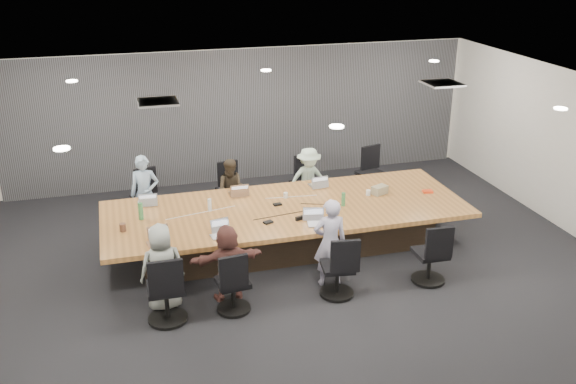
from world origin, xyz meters
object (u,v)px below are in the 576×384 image
object	(u,v)px
person_2	(309,180)
person_6	(330,242)
conference_table	(286,226)
chair_0	(145,203)
chair_1	(229,195)
laptop_0	(147,203)
person_1	(232,190)
chair_4	(166,293)
chair_5	(233,287)
mug_brown	(123,227)
laptop_1	(238,193)
stapler	(300,218)
laptop_6	(318,224)
bottle_green_right	(343,199)
bottle_clear	(210,205)
chair_7	(430,258)
canvas_bag	(380,190)
person_4	(162,267)
chair_2	(303,187)
laptop_2	(318,185)
snack_packet	(428,191)
laptop_4	(158,243)
chair_6	(337,271)
chair_3	(371,178)
person_0	(145,194)
laptop_5	(221,236)
bottle_green_left	(141,211)

from	to	relation	value
person_2	person_6	distance (m)	2.75
conference_table	chair_0	size ratio (longest dim) A/B	7.90
chair_1	person_2	bearing A→B (deg)	159.72
laptop_0	person_1	bearing A→B (deg)	-155.78
chair_4	chair_5	world-z (taller)	chair_4
person_6	mug_brown	world-z (taller)	person_6
laptop_1	stapler	xyz separation A→B (m)	(0.73, -1.35, 0.02)
laptop_6	stapler	size ratio (longest dim) A/B	1.97
chair_1	bottle_green_right	size ratio (longest dim) A/B	3.16
laptop_1	bottle_clear	size ratio (longest dim) A/B	1.52
chair_4	stapler	bearing A→B (deg)	27.30
chair_7	canvas_bag	world-z (taller)	canvas_bag
conference_table	bottle_green_right	xyz separation A→B (m)	(0.93, -0.20, 0.45)
person_4	person_6	world-z (taller)	person_6
chair_1	chair_5	xyz separation A→B (m)	(-0.60, -3.40, 0.01)
chair_7	chair_2	bearing A→B (deg)	107.51
laptop_2	canvas_bag	xyz separation A→B (m)	(0.91, -0.67, 0.06)
chair_1	snack_packet	xyz separation A→B (m)	(3.21, -1.74, 0.39)
person_2	laptop_4	size ratio (longest dim) A/B	4.00
chair_6	laptop_4	world-z (taller)	chair_6
conference_table	chair_3	world-z (taller)	chair_3
chair_6	person_0	distance (m)	3.96
chair_6	person_0	bearing A→B (deg)	137.27
stapler	chair_6	bearing A→B (deg)	-98.92
chair_7	mug_brown	distance (m)	4.69
laptop_1	laptop_5	bearing A→B (deg)	69.77
chair_6	laptop_4	bearing A→B (deg)	167.74
chair_6	laptop_0	xyz separation A→B (m)	(-2.51, 2.50, 0.36)
chair_6	person_4	size ratio (longest dim) A/B	0.61
chair_5	chair_3	bearing A→B (deg)	38.09
chair_3	person_4	bearing A→B (deg)	17.65
laptop_6	laptop_5	bearing A→B (deg)	-168.96
laptop_4	laptop_6	xyz separation A→B (m)	(2.47, 0.00, 0.00)
laptop_1	mug_brown	bearing A→B (deg)	27.10
person_0	chair_7	bearing A→B (deg)	-30.34
person_0	chair_2	bearing A→B (deg)	13.57
chair_7	bottle_green_left	xyz separation A→B (m)	(-4.13, 1.86, 0.48)
chair_4	snack_packet	size ratio (longest dim) A/B	4.97
chair_0	laptop_2	size ratio (longest dim) A/B	2.40
person_2	chair_2	bearing A→B (deg)	88.37
chair_1	laptop_5	bearing A→B (deg)	69.70
conference_table	person_1	world-z (taller)	person_1
person_2	laptop_6	xyz separation A→B (m)	(-0.52, -2.15, 0.11)
snack_packet	laptop_5	bearing A→B (deg)	-168.79
conference_table	laptop_1	world-z (taller)	laptop_1
chair_1	laptop_1	xyz separation A→B (m)	(0.00, -0.90, 0.38)
person_0	chair_6	bearing A→B (deg)	-43.52
chair_0	laptop_0	bearing A→B (deg)	76.07
chair_1	bottle_green_left	distance (m)	2.35
laptop_0	bottle_clear	size ratio (longest dim) A/B	1.46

